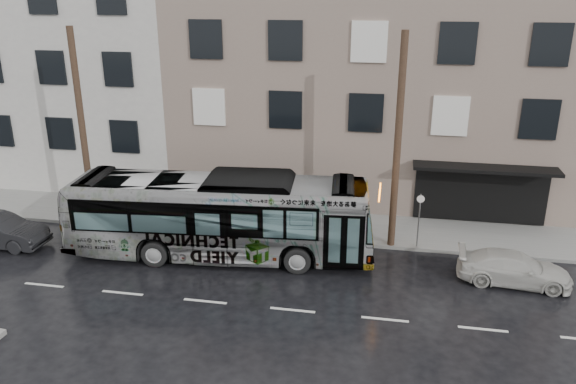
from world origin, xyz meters
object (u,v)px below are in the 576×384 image
sign_post (419,221)px  bus (220,216)px  utility_pole_front (398,144)px  utility_pole_rear (82,129)px  white_sedan (514,268)px

sign_post → bus: 8.40m
utility_pole_front → utility_pole_rear: 14.00m
utility_pole_rear → white_sedan: utility_pole_rear is taller
white_sedan → sign_post: bearing=61.1°
sign_post → utility_pole_rear: bearing=180.0°
sign_post → bus: bearing=-166.0°
white_sedan → bus: bearing=92.9°
utility_pole_front → white_sedan: size_ratio=2.16×
sign_post → bus: size_ratio=0.19×
bus → sign_post: bearing=-80.7°
utility_pole_rear → bus: utility_pole_rear is taller
utility_pole_front → bus: size_ratio=0.71×
utility_pole_front → utility_pole_rear: size_ratio=1.00×
utility_pole_rear → sign_post: size_ratio=3.75×
bus → white_sedan: 11.72m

